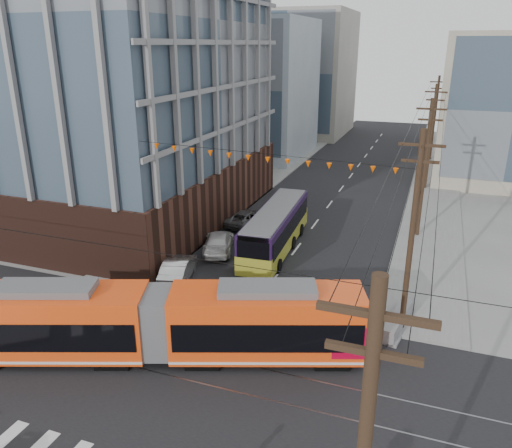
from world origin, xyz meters
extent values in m
plane|color=slate|center=(0.00, 0.00, 0.00)|extent=(160.00, 160.00, 0.00)
cube|color=#381E16|center=(-22.00, 23.00, 14.30)|extent=(30.00, 25.00, 28.60)
cube|color=#8C99A5|center=(-17.00, 52.00, 9.00)|extent=(18.00, 16.00, 18.00)
cube|color=gray|center=(16.00, 48.00, 8.00)|extent=(14.00, 14.00, 16.00)
cube|color=gray|center=(-14.00, 72.00, 10.00)|extent=(16.00, 18.00, 20.00)
cube|color=#8C99A5|center=(18.00, 68.00, 7.00)|extent=(16.00, 16.00, 14.00)
cylinder|color=black|center=(8.50, 56.00, 5.50)|extent=(0.30, 0.30, 11.00)
imported|color=#B5B5B5|center=(-5.96, 12.28, 0.77)|extent=(2.74, 4.93, 1.54)
imported|color=#BDBDBD|center=(-5.44, 17.66, 0.73)|extent=(3.55, 5.43, 1.46)
imported|color=#4F4F50|center=(-5.46, 23.66, 0.67)|extent=(2.85, 5.09, 1.35)
cube|color=slate|center=(8.30, 11.19, 0.44)|extent=(1.70, 4.49, 0.88)
camera|label=1|loc=(9.15, -14.12, 14.78)|focal=35.00mm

